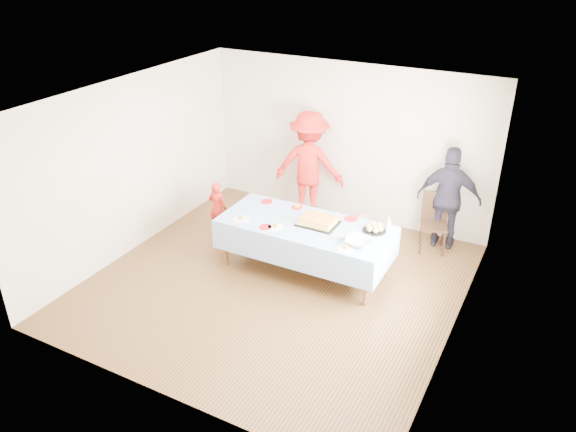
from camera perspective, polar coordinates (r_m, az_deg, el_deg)
name	(u,v)px	position (r m, az deg, el deg)	size (l,w,h in m)	color
ground	(276,283)	(8.18, -1.19, -6.77)	(5.00, 5.00, 0.00)	#432913
room_walls	(279,170)	(7.32, -0.94, 4.73)	(5.04, 5.04, 2.72)	beige
party_table	(305,227)	(8.10, 1.76, -1.14)	(2.50, 1.10, 0.78)	#55331D
birthday_cake	(318,221)	(8.06, 3.07, -0.53)	(0.56, 0.43, 0.10)	black
rolls_tray	(374,228)	(7.96, 8.76, -1.25)	(0.33, 0.33, 0.10)	black
punch_bowl	(359,242)	(7.59, 7.20, -2.62)	(0.35, 0.35, 0.09)	silver
party_hat	(389,221)	(8.07, 10.20, -0.55)	(0.11, 0.11, 0.18)	white
fork_pile	(339,237)	(7.70, 5.22, -2.11)	(0.24, 0.18, 0.07)	white
plate_red_far_a	(267,201)	(8.74, -2.16, 1.50)	(0.18, 0.18, 0.01)	red
plate_red_far_b	(297,207)	(8.55, 0.94, 0.89)	(0.17, 0.17, 0.01)	red
plate_red_far_c	(319,214)	(8.34, 3.17, 0.16)	(0.20, 0.20, 0.01)	red
plate_red_far_d	(351,219)	(8.25, 6.39, -0.29)	(0.20, 0.20, 0.01)	red
plate_red_near	(266,227)	(7.98, -2.30, -1.12)	(0.18, 0.18, 0.01)	red
plate_white_left	(241,219)	(8.21, -4.81, -0.34)	(0.25, 0.25, 0.01)	white
plate_white_mid	(275,227)	(7.98, -1.30, -1.10)	(0.21, 0.21, 0.01)	white
plate_white_right	(345,249)	(7.48, 5.83, -3.31)	(0.22, 0.22, 0.01)	white
dining_chair	(434,218)	(9.09, 14.63, -0.23)	(0.50, 0.50, 0.94)	black
toddler_left	(218,208)	(9.37, -7.17, 0.86)	(0.33, 0.22, 0.90)	red
toddler_mid	(296,231)	(8.72, 0.78, -1.49)	(0.38, 0.25, 0.78)	#346D24
toddler_right	(359,236)	(8.60, 7.20, -2.04)	(0.39, 0.30, 0.80)	tan
adult_left	(309,165)	(9.70, 2.16, 5.19)	(1.22, 0.70, 1.89)	red
adult_right	(449,199)	(9.06, 16.02, 1.72)	(0.98, 0.41, 1.67)	#282432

